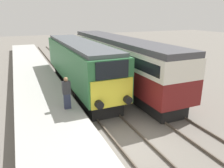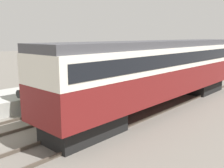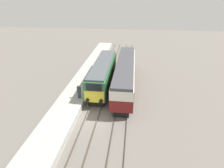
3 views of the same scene
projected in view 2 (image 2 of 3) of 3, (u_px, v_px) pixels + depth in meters
platform_left at (79, 88)px, 19.08m from camera, size 3.50×50.00×0.83m
rails_near_track at (76, 109)px, 14.79m from camera, size 1.51×60.00×0.14m
rails_far_track at (119, 122)px, 12.53m from camera, size 1.50×60.00×0.14m
locomotive at (119, 68)px, 17.20m from camera, size 2.70×13.56×3.87m
passenger_carriage at (161, 68)px, 14.86m from camera, size 2.75×16.55×4.05m
person_on_platform at (31, 80)px, 14.86m from camera, size 0.44×0.26×1.83m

